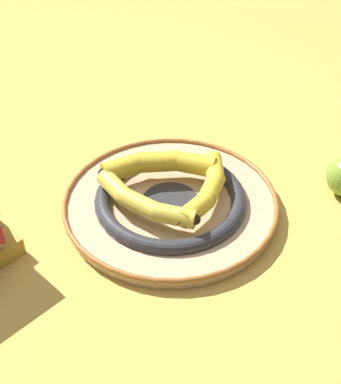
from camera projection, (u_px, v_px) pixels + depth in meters
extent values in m
plane|color=gold|center=(162.00, 194.00, 0.95)|extent=(2.80, 2.80, 0.00)
cylinder|color=tan|center=(170.00, 205.00, 0.91)|extent=(0.36, 0.36, 0.02)
torus|color=#2D2D33|center=(170.00, 199.00, 0.90)|extent=(0.26, 0.26, 0.03)
cylinder|color=#2D2D33|center=(170.00, 201.00, 0.91)|extent=(0.10, 0.10, 0.00)
torus|color=#995B28|center=(170.00, 200.00, 0.90)|extent=(0.37, 0.37, 0.01)
cylinder|color=gold|center=(196.00, 164.00, 0.93)|extent=(0.07, 0.05, 0.04)
cylinder|color=gold|center=(158.00, 162.00, 0.93)|extent=(0.08, 0.07, 0.04)
cylinder|color=gold|center=(122.00, 168.00, 0.92)|extent=(0.07, 0.08, 0.04)
sphere|color=gold|center=(177.00, 161.00, 0.93)|extent=(0.04, 0.04, 0.04)
sphere|color=gold|center=(139.00, 163.00, 0.93)|extent=(0.04, 0.04, 0.04)
cone|color=#472D19|center=(214.00, 168.00, 0.92)|extent=(0.04, 0.03, 0.03)
sphere|color=black|center=(104.00, 173.00, 0.91)|extent=(0.02, 0.02, 0.02)
cylinder|color=gold|center=(114.00, 187.00, 0.88)|extent=(0.07, 0.05, 0.03)
cylinder|color=gold|center=(140.00, 204.00, 0.85)|extent=(0.07, 0.04, 0.03)
cylinder|color=gold|center=(175.00, 216.00, 0.83)|extent=(0.07, 0.04, 0.03)
sphere|color=gold|center=(124.00, 197.00, 0.86)|extent=(0.03, 0.03, 0.03)
sphere|color=gold|center=(156.00, 212.00, 0.84)|extent=(0.03, 0.03, 0.03)
cone|color=#472D19|center=(105.00, 177.00, 0.90)|extent=(0.03, 0.03, 0.02)
sphere|color=black|center=(195.00, 220.00, 0.82)|extent=(0.02, 0.02, 0.02)
cylinder|color=yellow|center=(194.00, 210.00, 0.84)|extent=(0.04, 0.06, 0.03)
cylinder|color=yellow|center=(211.00, 190.00, 0.88)|extent=(0.04, 0.06, 0.03)
cylinder|color=yellow|center=(214.00, 168.00, 0.92)|extent=(0.06, 0.07, 0.03)
sphere|color=yellow|center=(206.00, 201.00, 0.86)|extent=(0.03, 0.03, 0.03)
sphere|color=yellow|center=(216.00, 179.00, 0.90)|extent=(0.03, 0.03, 0.03)
cone|color=#472D19|center=(182.00, 220.00, 0.82)|extent=(0.03, 0.03, 0.02)
sphere|color=black|center=(213.00, 158.00, 0.94)|extent=(0.02, 0.02, 0.02)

